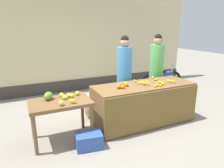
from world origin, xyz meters
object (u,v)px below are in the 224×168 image
at_px(produce_sack, 90,106).
at_px(parked_motorcycle, 161,80).
at_px(vendor_woman_blue_shirt, 124,75).
at_px(vendor_woman_green_shirt, 156,71).
at_px(produce_crate, 89,140).

bearing_deg(produce_sack, parked_motorcycle, 17.29).
height_order(vendor_woman_blue_shirt, produce_sack, vendor_woman_blue_shirt).
xyz_separation_m(vendor_woman_green_shirt, produce_sack, (-1.77, -0.02, -0.64)).
relative_size(vendor_woman_green_shirt, produce_crate, 4.14).
xyz_separation_m(vendor_woman_green_shirt, parked_motorcycle, (0.77, 0.77, -0.52)).
bearing_deg(vendor_woman_green_shirt, produce_crate, -152.64).
xyz_separation_m(produce_crate, produce_sack, (0.41, 1.11, 0.15)).
bearing_deg(vendor_woman_blue_shirt, produce_sack, 177.35).
xyz_separation_m(vendor_woman_green_shirt, produce_crate, (-2.18, -1.13, -0.79)).
bearing_deg(parked_motorcycle, produce_crate, -147.27).
bearing_deg(produce_crate, vendor_woman_blue_shirt, 40.87).
height_order(vendor_woman_green_shirt, produce_crate, vendor_woman_green_shirt).
distance_m(vendor_woman_blue_shirt, produce_crate, 1.81).
bearing_deg(produce_sack, vendor_woman_green_shirt, 0.65).
relative_size(vendor_woman_green_shirt, parked_motorcycle, 1.14).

